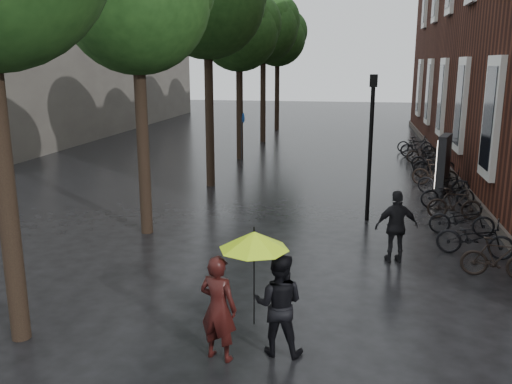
% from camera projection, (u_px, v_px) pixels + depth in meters
% --- Properties ---
extents(bg_building, '(16.00, 30.00, 14.00)m').
position_uv_depth(bg_building, '(8.00, 26.00, 36.66)').
color(bg_building, '#47423D').
rests_on(bg_building, ground).
extents(street_trees, '(4.33, 34.03, 8.91)m').
position_uv_depth(street_trees, '(224.00, 19.00, 22.06)').
color(street_trees, black).
rests_on(street_trees, ground).
extents(person_burgundy, '(0.72, 0.57, 1.73)m').
position_uv_depth(person_burgundy, '(218.00, 308.00, 8.45)').
color(person_burgundy, black).
rests_on(person_burgundy, ground).
extents(person_black, '(0.84, 0.67, 1.69)m').
position_uv_depth(person_black, '(279.00, 304.00, 8.63)').
color(person_black, black).
rests_on(person_black, ground).
extents(lime_umbrella, '(1.10, 1.10, 1.62)m').
position_uv_depth(lime_umbrella, '(254.00, 240.00, 8.27)').
color(lime_umbrella, black).
rests_on(lime_umbrella, ground).
extents(pedestrian_walking, '(1.08, 0.64, 1.72)m').
position_uv_depth(pedestrian_walking, '(397.00, 227.00, 12.65)').
color(pedestrian_walking, black).
rests_on(pedestrian_walking, ground).
extents(parked_bicycles, '(2.15, 17.84, 1.03)m').
position_uv_depth(parked_bicycles, '(438.00, 176.00, 20.09)').
color(parked_bicycles, black).
rests_on(parked_bicycles, ground).
extents(ad_lightbox, '(0.32, 1.39, 2.09)m').
position_uv_depth(ad_lightbox, '(443.00, 164.00, 19.42)').
color(ad_lightbox, black).
rests_on(ad_lightbox, ground).
extents(lamp_post, '(0.22, 0.22, 4.27)m').
position_uv_depth(lamp_post, '(371.00, 134.00, 15.61)').
color(lamp_post, black).
rests_on(lamp_post, ground).
extents(cycle_sign, '(0.13, 0.44, 2.40)m').
position_uv_depth(cycle_sign, '(242.00, 131.00, 24.29)').
color(cycle_sign, '#262628').
rests_on(cycle_sign, ground).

